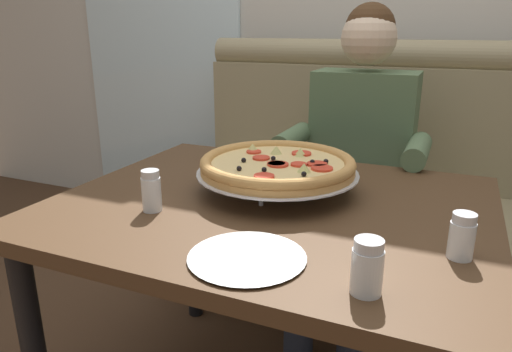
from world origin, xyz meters
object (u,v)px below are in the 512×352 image
object	(u,v)px
diner_main	(357,154)
shaker_oregano	(152,194)
patio_chair	(204,112)
shaker_parmesan	(462,239)
dining_table	(271,231)
pizza	(278,166)
plate_near_left	(247,254)
shaker_pepper_flakes	(367,271)
booth_bench	(344,203)

from	to	relation	value
diner_main	shaker_oregano	distance (m)	0.93
patio_chair	shaker_parmesan	bearing A→B (deg)	-50.52
dining_table	pizza	size ratio (longest dim) A/B	2.50
dining_table	plate_near_left	world-z (taller)	plate_near_left
plate_near_left	diner_main	bearing A→B (deg)	89.13
pizza	diner_main	bearing A→B (deg)	79.89
shaker_pepper_flakes	shaker_oregano	bearing A→B (deg)	163.16
shaker_parmesan	diner_main	bearing A→B (deg)	114.82
diner_main	shaker_pepper_flakes	distance (m)	1.06
diner_main	plate_near_left	distance (m)	1.00
dining_table	diner_main	bearing A→B (deg)	82.12
dining_table	patio_chair	bearing A→B (deg)	123.58
dining_table	shaker_pepper_flakes	bearing A→B (deg)	-48.08
diner_main	shaker_parmesan	world-z (taller)	diner_main
shaker_oregano	diner_main	bearing A→B (deg)	67.91
pizza	shaker_oregano	distance (m)	0.36
shaker_pepper_flakes	patio_chair	bearing A→B (deg)	124.87
pizza	shaker_oregano	size ratio (longest dim) A/B	4.25
booth_bench	shaker_oregano	distance (m)	1.21
shaker_pepper_flakes	pizza	bearing A→B (deg)	127.43
shaker_oregano	shaker_parmesan	bearing A→B (deg)	2.70
dining_table	shaker_oregano	bearing A→B (deg)	-144.05
shaker_parmesan	patio_chair	world-z (taller)	patio_chair
dining_table	diner_main	size ratio (longest dim) A/B	0.90
booth_bench	shaker_pepper_flakes	size ratio (longest dim) A/B	14.99
plate_near_left	shaker_pepper_flakes	bearing A→B (deg)	-7.15
dining_table	shaker_parmesan	world-z (taller)	shaker_parmesan
shaker_pepper_flakes	shaker_parmesan	bearing A→B (deg)	54.25
pizza	patio_chair	bearing A→B (deg)	124.32
pizza	plate_near_left	world-z (taller)	pizza
patio_chair	plate_near_left	bearing A→B (deg)	-58.70
shaker_pepper_flakes	plate_near_left	bearing A→B (deg)	172.85
dining_table	shaker_oregano	size ratio (longest dim) A/B	10.63
booth_bench	pizza	world-z (taller)	booth_bench
diner_main	shaker_oregano	bearing A→B (deg)	-112.09
plate_near_left	patio_chair	bearing A→B (deg)	121.30
dining_table	plate_near_left	bearing A→B (deg)	-76.69
dining_table	patio_chair	distance (m)	2.63
diner_main	plate_near_left	world-z (taller)	diner_main
plate_near_left	dining_table	bearing A→B (deg)	103.31
dining_table	plate_near_left	size ratio (longest dim) A/B	4.70
diner_main	pizza	size ratio (longest dim) A/B	2.79
booth_bench	patio_chair	bearing A→B (deg)	139.32
booth_bench	plate_near_left	xyz separation A→B (m)	(0.08, -1.27, 0.35)
booth_bench	shaker_parmesan	xyz separation A→B (m)	(0.47, -1.09, 0.38)
booth_bench	plate_near_left	world-z (taller)	booth_bench
diner_main	dining_table	bearing A→B (deg)	-97.88
shaker_oregano	patio_chair	bearing A→B (deg)	116.78
diner_main	patio_chair	bearing A→B (deg)	135.57
shaker_parmesan	patio_chair	bearing A→B (deg)	129.48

